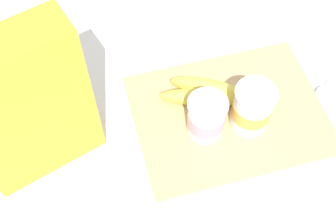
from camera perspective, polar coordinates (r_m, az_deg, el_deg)
The scene contains 7 objects.
ground_plane at distance 0.83m, azimuth 7.78°, elevation -0.53°, with size 2.40×2.40×0.00m, color silver.
cutting_board at distance 0.83m, azimuth 7.84°, elevation -0.27°, with size 0.35×0.26×0.01m, color tan.
cereal_box at distance 0.69m, azimuth -17.85°, elevation 0.16°, with size 0.19×0.07×0.30m, color yellow.
yogurt_cup_front at distance 0.78m, azimuth 10.83°, elevation 0.50°, with size 0.07×0.07×0.10m.
yogurt_cup_back at distance 0.76m, azimuth 4.97°, elevation -0.70°, with size 0.07×0.07×0.09m.
banana_bunch at distance 0.82m, azimuth 5.27°, elevation 2.50°, with size 0.18×0.11×0.04m.
spoon at distance 0.92m, azimuth 19.91°, elevation 3.55°, with size 0.11×0.10×0.01m.
Camera 1 is at (0.22, 0.38, 0.71)m, focal length 47.03 mm.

